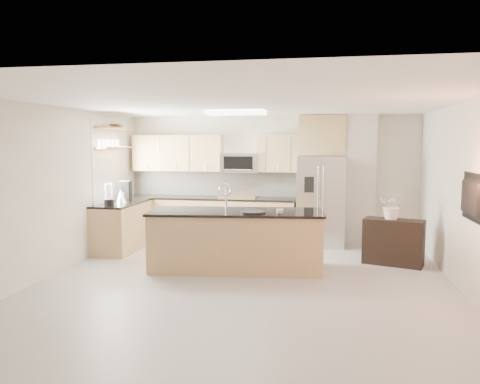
% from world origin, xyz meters
% --- Properties ---
extents(floor, '(6.50, 6.50, 0.00)m').
position_xyz_m(floor, '(0.00, 0.00, 0.00)').
color(floor, '#ADACA4').
rests_on(floor, ground).
extents(ceiling, '(6.00, 6.50, 0.02)m').
position_xyz_m(ceiling, '(0.00, 0.00, 2.60)').
color(ceiling, white).
rests_on(ceiling, wall_back).
extents(wall_back, '(6.00, 0.02, 2.60)m').
position_xyz_m(wall_back, '(0.00, 3.25, 1.30)').
color(wall_back, silver).
rests_on(wall_back, floor).
extents(wall_front, '(6.00, 0.02, 2.60)m').
position_xyz_m(wall_front, '(0.00, -3.25, 1.30)').
color(wall_front, silver).
rests_on(wall_front, floor).
extents(wall_left, '(0.02, 6.50, 2.60)m').
position_xyz_m(wall_left, '(-3.00, 0.00, 1.30)').
color(wall_left, silver).
rests_on(wall_left, floor).
extents(wall_right, '(0.02, 6.50, 2.60)m').
position_xyz_m(wall_right, '(3.00, 0.00, 1.30)').
color(wall_right, silver).
rests_on(wall_right, floor).
extents(back_counter, '(3.55, 0.66, 1.44)m').
position_xyz_m(back_counter, '(-1.23, 2.93, 0.47)').
color(back_counter, tan).
rests_on(back_counter, floor).
extents(left_counter, '(0.66, 1.50, 0.92)m').
position_xyz_m(left_counter, '(-2.67, 1.85, 0.46)').
color(left_counter, tan).
rests_on(left_counter, floor).
extents(range, '(0.76, 0.64, 1.14)m').
position_xyz_m(range, '(-0.60, 2.92, 0.47)').
color(range, black).
rests_on(range, floor).
extents(upper_cabinets, '(3.50, 0.33, 0.75)m').
position_xyz_m(upper_cabinets, '(-1.30, 3.09, 1.83)').
color(upper_cabinets, tan).
rests_on(upper_cabinets, wall_back).
extents(microwave, '(0.76, 0.40, 0.40)m').
position_xyz_m(microwave, '(-0.60, 3.04, 1.63)').
color(microwave, silver).
rests_on(microwave, upper_cabinets).
extents(refrigerator, '(0.92, 0.78, 1.78)m').
position_xyz_m(refrigerator, '(1.06, 2.87, 0.89)').
color(refrigerator, silver).
rests_on(refrigerator, floor).
extents(partition_column, '(0.60, 0.30, 2.60)m').
position_xyz_m(partition_column, '(1.82, 3.10, 1.30)').
color(partition_column, beige).
rests_on(partition_column, floor).
extents(window, '(0.04, 1.15, 1.65)m').
position_xyz_m(window, '(-2.98, 1.85, 1.65)').
color(window, white).
rests_on(window, wall_left).
extents(shelf_lower, '(0.30, 1.20, 0.04)m').
position_xyz_m(shelf_lower, '(-2.85, 1.95, 1.95)').
color(shelf_lower, olive).
rests_on(shelf_lower, wall_left).
extents(shelf_upper, '(0.30, 1.20, 0.04)m').
position_xyz_m(shelf_upper, '(-2.85, 1.95, 2.32)').
color(shelf_upper, olive).
rests_on(shelf_upper, wall_left).
extents(ceiling_fixture, '(1.00, 0.50, 0.06)m').
position_xyz_m(ceiling_fixture, '(-0.40, 1.60, 2.56)').
color(ceiling_fixture, white).
rests_on(ceiling_fixture, ceiling).
extents(island, '(2.86, 1.29, 1.38)m').
position_xyz_m(island, '(-0.27, 0.84, 0.48)').
color(island, tan).
rests_on(island, floor).
extents(credenza, '(1.04, 0.68, 0.77)m').
position_xyz_m(credenza, '(2.28, 1.59, 0.38)').
color(credenza, black).
rests_on(credenza, floor).
extents(cup, '(0.14, 0.14, 0.09)m').
position_xyz_m(cup, '(0.46, 0.59, 1.00)').
color(cup, silver).
rests_on(cup, island).
extents(platter, '(0.50, 0.50, 0.02)m').
position_xyz_m(platter, '(0.03, 0.69, 0.97)').
color(platter, black).
rests_on(platter, island).
extents(blender, '(0.17, 0.17, 0.40)m').
position_xyz_m(blender, '(-2.67, 1.31, 1.09)').
color(blender, black).
rests_on(blender, left_counter).
extents(kettle, '(0.22, 0.22, 0.28)m').
position_xyz_m(kettle, '(-2.62, 1.72, 1.04)').
color(kettle, silver).
rests_on(kettle, left_counter).
extents(coffee_maker, '(0.24, 0.27, 0.38)m').
position_xyz_m(coffee_maker, '(-2.69, 2.06, 1.10)').
color(coffee_maker, black).
rests_on(coffee_maker, left_counter).
extents(bowl, '(0.37, 0.37, 0.09)m').
position_xyz_m(bowl, '(-2.85, 2.11, 2.38)').
color(bowl, silver).
rests_on(bowl, shelf_upper).
extents(flower_vase, '(0.76, 0.71, 0.70)m').
position_xyz_m(flower_vase, '(2.25, 1.58, 1.12)').
color(flower_vase, white).
rests_on(flower_vase, credenza).
extents(television, '(0.14, 1.08, 0.62)m').
position_xyz_m(television, '(2.91, -0.20, 1.35)').
color(television, black).
rests_on(television, wall_right).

